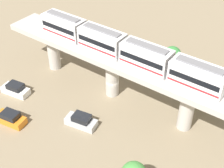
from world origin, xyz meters
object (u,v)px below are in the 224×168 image
(train, at_px, (123,48))
(tree_far_corner, at_px, (172,55))
(parked_car_white, at_px, (16,89))
(tree_mid_lot, at_px, (207,87))
(parked_car_orange, at_px, (10,118))
(parked_car_silver, at_px, (81,121))

(train, bearing_deg, tree_far_corner, 163.79)
(parked_car_white, distance_m, tree_mid_lot, 27.62)
(parked_car_orange, distance_m, tree_mid_lot, 27.08)
(parked_car_white, relative_size, tree_far_corner, 0.90)
(parked_car_silver, bearing_deg, tree_far_corner, 156.39)
(parked_car_silver, relative_size, tree_far_corner, 0.90)
(parked_car_white, height_order, parked_car_orange, same)
(train, distance_m, parked_car_orange, 17.58)
(train, height_order, parked_car_white, train)
(train, xyz_separation_m, tree_mid_lot, (-6.14, 10.05, -5.70))
(parked_car_silver, relative_size, parked_car_orange, 1.00)
(parked_car_white, xyz_separation_m, parked_car_orange, (4.48, 4.21, 0.00))
(train, xyz_separation_m, parked_car_orange, (12.85, -9.15, -7.75))
(train, height_order, parked_car_silver, train)
(parked_car_orange, relative_size, tree_far_corner, 0.90)
(parked_car_silver, height_order, tree_far_corner, tree_far_corner)
(train, relative_size, parked_car_orange, 6.18)
(parked_car_orange, bearing_deg, parked_car_white, -146.33)
(train, relative_size, parked_car_white, 6.19)
(tree_mid_lot, bearing_deg, train, -58.56)
(tree_mid_lot, bearing_deg, parked_car_orange, -45.32)
(parked_car_silver, height_order, parked_car_orange, same)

